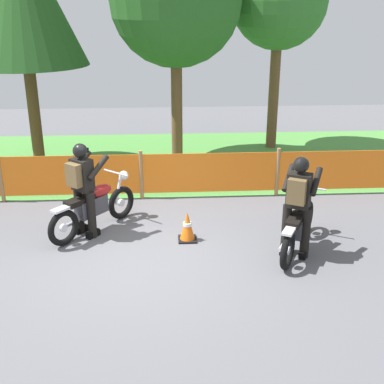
% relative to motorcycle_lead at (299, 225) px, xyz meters
% --- Properties ---
extents(ground, '(24.00, 24.00, 0.02)m').
position_rel_motorcycle_lead_xyz_m(ground, '(-2.69, -0.10, -0.47)').
color(ground, '#5B5B60').
extents(grass_verge, '(24.00, 5.31, 0.01)m').
position_rel_motorcycle_lead_xyz_m(grass_verge, '(-2.69, 5.13, -0.45)').
color(grass_verge, '#4C8C3D').
rests_on(grass_verge, ground).
extents(barrier_fence, '(11.58, 0.08, 1.05)m').
position_rel_motorcycle_lead_xyz_m(barrier_fence, '(-2.69, 2.47, 0.09)').
color(barrier_fence, '#997547').
rests_on(barrier_fence, ground).
extents(tree_near_left, '(3.14, 3.14, 5.50)m').
position_rel_motorcycle_lead_xyz_m(tree_near_left, '(-1.85, 5.16, 3.46)').
color(tree_near_left, brown).
rests_on(tree_near_left, ground).
extents(tree_near_right, '(2.50, 2.50, 5.16)m').
position_rel_motorcycle_lead_xyz_m(tree_near_right, '(0.85, 6.18, 3.42)').
color(tree_near_right, brown).
rests_on(tree_near_right, ground).
extents(motorcycle_lead, '(1.05, 1.80, 0.94)m').
position_rel_motorcycle_lead_xyz_m(motorcycle_lead, '(0.00, 0.00, 0.00)').
color(motorcycle_lead, black).
rests_on(motorcycle_lead, ground).
extents(motorcycle_trailing, '(1.40, 1.63, 0.97)m').
position_rel_motorcycle_lead_xyz_m(motorcycle_trailing, '(-3.48, 0.95, 0.01)').
color(motorcycle_trailing, black).
rests_on(motorcycle_trailing, ground).
extents(rider_lead, '(0.70, 0.79, 1.69)m').
position_rel_motorcycle_lead_xyz_m(rider_lead, '(-0.10, -0.19, 0.50)').
color(rider_lead, black).
rests_on(rider_lead, ground).
extents(rider_trailing, '(0.75, 0.78, 1.69)m').
position_rel_motorcycle_lead_xyz_m(rider_trailing, '(-3.62, 0.78, 0.50)').
color(rider_trailing, black).
rests_on(rider_trailing, ground).
extents(traffic_cone, '(0.32, 0.32, 0.53)m').
position_rel_motorcycle_lead_xyz_m(traffic_cone, '(-1.83, 0.46, -0.20)').
color(traffic_cone, black).
rests_on(traffic_cone, ground).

